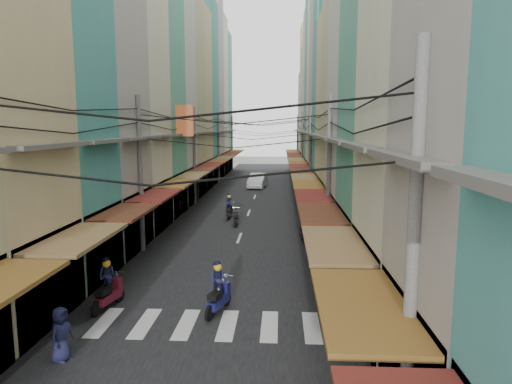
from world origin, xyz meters
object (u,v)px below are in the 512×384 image
(white_car, at_px, (258,188))
(market_umbrella, at_px, (411,286))
(traffic_sign, at_px, (358,263))
(bicycle, at_px, (379,262))

(white_car, distance_m, market_umbrella, 36.45)
(white_car, relative_size, market_umbrella, 2.48)
(white_car, height_order, market_umbrella, market_umbrella)
(white_car, relative_size, traffic_sign, 1.89)
(bicycle, distance_m, market_umbrella, 9.16)
(bicycle, xyz_separation_m, traffic_sign, (-2.28, -7.19, 2.11))
(traffic_sign, bearing_deg, market_umbrella, -53.77)
(traffic_sign, bearing_deg, white_car, 98.47)
(white_car, height_order, traffic_sign, traffic_sign)
(bicycle, xyz_separation_m, market_umbrella, (-1.04, -8.89, 1.95))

